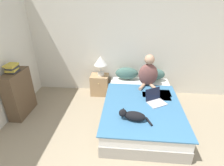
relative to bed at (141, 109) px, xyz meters
name	(u,v)px	position (x,y,z in m)	size (l,w,h in m)	color
wall_back	(137,42)	(-0.11, 1.14, 1.06)	(6.00, 0.05, 2.55)	beige
bed	(141,109)	(0.00, 0.00, 0.00)	(1.42, 2.13, 0.43)	#9E998E
pillow_near	(127,73)	(-0.31, 0.92, 0.36)	(0.54, 0.23, 0.29)	#42665B
pillow_far	(153,74)	(0.31, 0.92, 0.36)	(0.54, 0.23, 0.29)	#42665B
person_sitting	(148,73)	(0.15, 0.64, 0.51)	(0.41, 0.41, 0.71)	brown
cat_tabby	(132,116)	(-0.19, -0.63, 0.30)	(0.53, 0.23, 0.19)	black
laptop_open	(155,100)	(0.24, -0.07, 0.27)	(0.42, 0.41, 0.25)	#B7B7BC
nightstand	(100,85)	(-0.96, 0.89, 0.04)	(0.43, 0.37, 0.51)	tan
table_lamp	(101,62)	(-0.93, 0.89, 0.64)	(0.30, 0.30, 0.48)	beige
bookshelf	(19,94)	(-2.45, -0.05, 0.26)	(0.26, 0.66, 0.93)	brown
book_stack_top	(12,68)	(-2.45, -0.05, 0.80)	(0.21, 0.25, 0.16)	#2D2D33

